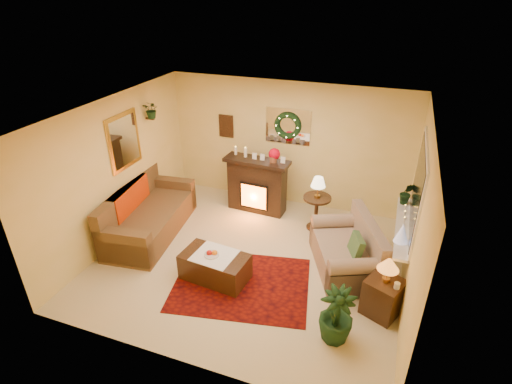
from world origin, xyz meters
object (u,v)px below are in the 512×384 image
(side_table_round, at_px, (316,213))
(coffee_table, at_px, (215,267))
(loveseat, at_px, (346,247))
(sofa, at_px, (150,213))
(end_table_square, at_px, (383,298))
(fireplace, at_px, (257,186))

(side_table_round, distance_m, coffee_table, 2.34)
(loveseat, distance_m, side_table_round, 1.27)
(coffee_table, bearing_deg, sofa, 160.65)
(side_table_round, xyz_separation_m, end_table_square, (1.38, -1.89, -0.06))
(end_table_square, height_order, coffee_table, end_table_square)
(loveseat, bearing_deg, fireplace, 122.76)
(end_table_square, relative_size, coffee_table, 0.55)
(coffee_table, bearing_deg, loveseat, 32.53)
(sofa, bearing_deg, side_table_round, 15.56)
(fireplace, bearing_deg, coffee_table, -84.03)
(loveseat, bearing_deg, side_table_round, 100.59)
(sofa, relative_size, fireplace, 1.88)
(loveseat, bearing_deg, end_table_square, -75.43)
(side_table_round, bearing_deg, coffee_table, -120.78)
(side_table_round, bearing_deg, sofa, -157.22)
(side_table_round, distance_m, end_table_square, 2.34)
(loveseat, relative_size, coffee_table, 1.44)
(sofa, bearing_deg, loveseat, -4.52)
(fireplace, distance_m, loveseat, 2.43)
(sofa, height_order, fireplace, fireplace)
(fireplace, xyz_separation_m, end_table_square, (2.69, -2.18, -0.28))
(sofa, distance_m, side_table_round, 3.14)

